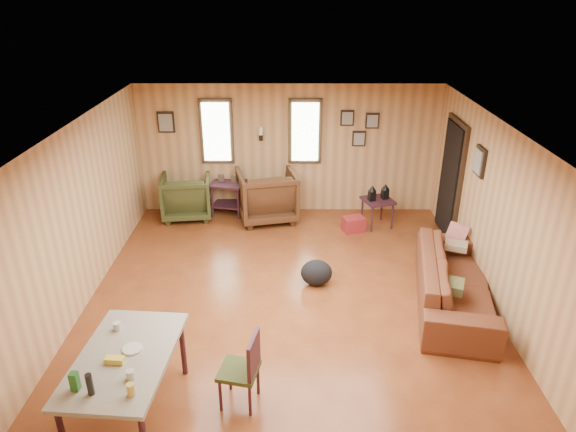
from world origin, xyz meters
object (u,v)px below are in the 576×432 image
object	(u,v)px
recliner_brown	(267,193)
recliner_green	(187,194)
sofa	(456,274)
end_table	(229,192)
side_table	(378,198)
dining_table	(124,362)

from	to	relation	value
recliner_brown	recliner_green	size ratio (longest dim) A/B	1.14
sofa	end_table	size ratio (longest dim) A/B	3.08
side_table	end_table	bearing A→B (deg)	168.60
recliner_brown	dining_table	bearing A→B (deg)	63.37
recliner_green	end_table	xyz separation A→B (m)	(0.76, 0.15, -0.02)
recliner_brown	side_table	size ratio (longest dim) A/B	1.31
sofa	recliner_brown	bearing A→B (deg)	55.16
side_table	recliner_brown	bearing A→B (deg)	171.51
side_table	dining_table	xyz separation A→B (m)	(-3.16, -4.46, 0.14)
sofa	recliner_brown	size ratio (longest dim) A/B	2.29
recliner_green	end_table	size ratio (longest dim) A/B	1.17
recliner_green	side_table	size ratio (longest dim) A/B	1.15
sofa	end_table	bearing A→B (deg)	59.62
side_table	recliner_green	bearing A→B (deg)	173.50
sofa	dining_table	world-z (taller)	dining_table
sofa	recliner_brown	xyz separation A→B (m)	(-2.65, 2.74, 0.05)
recliner_brown	dining_table	distance (m)	4.90
recliner_brown	end_table	bearing A→B (deg)	-31.67
end_table	dining_table	xyz separation A→B (m)	(-0.45, -5.01, 0.25)
end_table	sofa	bearing A→B (deg)	-41.57
end_table	dining_table	distance (m)	5.03
recliner_brown	recliner_green	world-z (taller)	recliner_brown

